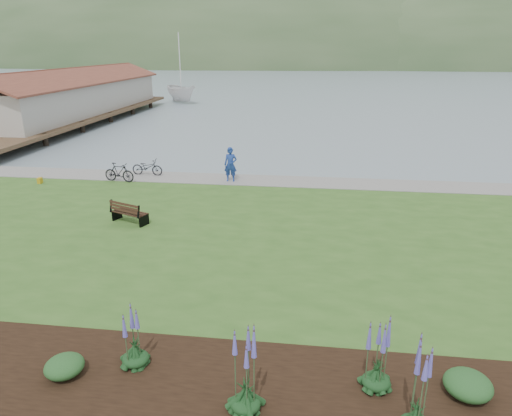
{
  "coord_description": "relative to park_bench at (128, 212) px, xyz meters",
  "views": [
    {
      "loc": [
        4.44,
        -17.12,
        7.37
      ],
      "look_at": [
        2.26,
        -0.13,
        1.3
      ],
      "focal_mm": 32.0,
      "sensor_mm": 36.0,
      "label": 1
    }
  ],
  "objects": [
    {
      "name": "person",
      "position": [
        3.12,
        6.7,
        0.62
      ],
      "size": [
        0.83,
        0.59,
        2.22
      ],
      "primitive_type": "imported",
      "rotation": [
        0.0,
        0.0,
        0.04
      ],
      "color": "navy",
      "rests_on": "lawn"
    },
    {
      "name": "park_bench",
      "position": [
        0.0,
        0.0,
        0.0
      ],
      "size": [
        1.71,
        1.19,
        0.98
      ],
      "rotation": [
        0.0,
        0.0,
        -0.39
      ],
      "color": "black",
      "rests_on": "lawn"
    },
    {
      "name": "far_hillside",
      "position": [
        23.1,
        170.16,
        -0.89
      ],
      "size": [
        580.0,
        80.0,
        38.0
      ],
      "primitive_type": null,
      "color": "#395530",
      "rests_on": "ground"
    },
    {
      "name": "ground",
      "position": [
        3.1,
        0.16,
        -0.89
      ],
      "size": [
        600.0,
        600.0,
        0.0
      ],
      "primitive_type": "plane",
      "color": "gray",
      "rests_on": "ground"
    },
    {
      "name": "lawn",
      "position": [
        3.1,
        -1.84,
        -0.69
      ],
      "size": [
        34.0,
        20.0,
        0.4
      ],
      "primitive_type": "cube",
      "color": "#325D21",
      "rests_on": "ground"
    },
    {
      "name": "sailboat",
      "position": [
        -10.97,
        46.04,
        -0.89
      ],
      "size": [
        15.81,
        15.83,
        29.25
      ],
      "primitive_type": "imported",
      "rotation": [
        0.0,
        0.0,
        0.74
      ],
      "color": "silver",
      "rests_on": "ground"
    },
    {
      "name": "echium_2",
      "position": [
        9.66,
        -9.89,
        0.43
      ],
      "size": [
        0.62,
        0.62,
        2.15
      ],
      "color": "#133619",
      "rests_on": "garden_bed"
    },
    {
      "name": "shrub_0",
      "position": [
        2.24,
        -9.19,
        -0.23
      ],
      "size": [
        0.87,
        0.87,
        0.43
      ],
      "primitive_type": "ellipsoid",
      "color": "#1E4C21",
      "rests_on": "garden_bed"
    },
    {
      "name": "echium_4",
      "position": [
        3.69,
        -8.66,
        0.2
      ],
      "size": [
        0.62,
        0.62,
        1.76
      ],
      "color": "#133619",
      "rests_on": "garden_bed"
    },
    {
      "name": "bicycle_b",
      "position": [
        -2.91,
        5.9,
        0.04
      ],
      "size": [
        0.74,
        1.79,
        1.05
      ],
      "primitive_type": "imported",
      "rotation": [
        0.0,
        0.0,
        1.43
      ],
      "color": "black",
      "rests_on": "lawn"
    },
    {
      "name": "bicycle_a",
      "position": [
        -1.85,
        7.36,
        -0.01
      ],
      "size": [
        0.75,
        1.85,
        0.95
      ],
      "primitive_type": "imported",
      "rotation": [
        0.0,
        0.0,
        1.51
      ],
      "color": "black",
      "rests_on": "lawn"
    },
    {
      "name": "shoreline_path",
      "position": [
        3.1,
        7.06,
        -0.47
      ],
      "size": [
        34.0,
        2.2,
        0.03
      ],
      "primitive_type": "cube",
      "color": "gray",
      "rests_on": "lawn"
    },
    {
      "name": "pier_pavilion",
      "position": [
        -16.9,
        27.68,
        1.75
      ],
      "size": [
        8.0,
        36.0,
        5.4
      ],
      "color": "#4C3826",
      "rests_on": "ground"
    },
    {
      "name": "garden_bed",
      "position": [
        6.1,
        -9.64,
        -0.47
      ],
      "size": [
        24.0,
        4.4,
        0.04
      ],
      "primitive_type": "cube",
      "color": "black",
      "rests_on": "lawn"
    },
    {
      "name": "echium_0",
      "position": [
        6.4,
        -9.72,
        0.44
      ],
      "size": [
        0.62,
        0.62,
        2.19
      ],
      "color": "#133619",
      "rests_on": "garden_bed"
    },
    {
      "name": "pannier",
      "position": [
        -7.06,
        5.05,
        -0.33
      ],
      "size": [
        0.2,
        0.3,
        0.31
      ],
      "primitive_type": "cube",
      "rotation": [
        0.0,
        0.0,
        0.05
      ],
      "color": "gold",
      "rests_on": "lawn"
    },
    {
      "name": "echium_1",
      "position": [
        9.08,
        -8.73,
        0.32
      ],
      "size": [
        0.62,
        0.62,
        1.91
      ],
      "color": "#133619",
      "rests_on": "garden_bed"
    },
    {
      "name": "shrub_2",
      "position": [
        10.96,
        -8.7,
        -0.2
      ],
      "size": [
        1.0,
        1.0,
        0.5
      ],
      "primitive_type": "ellipsoid",
      "color": "#1E4C21",
      "rests_on": "garden_bed"
    }
  ]
}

